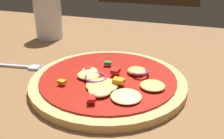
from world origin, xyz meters
The scene contains 4 objects.
dining_table centered at (0.00, 0.00, 0.02)m, with size 1.35×1.03×0.04m.
pizza centered at (0.06, 0.04, 0.05)m, with size 0.26×0.26×0.03m.
fork centered at (-0.14, 0.05, 0.04)m, with size 0.18×0.04×0.01m.
beer_glass centered at (-0.19, 0.24, 0.09)m, with size 0.07×0.07×0.12m.
Camera 1 is at (0.19, -0.31, 0.24)m, focal length 38.54 mm.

